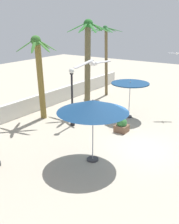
% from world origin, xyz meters
% --- Properties ---
extents(ground_plane, '(56.00, 56.00, 0.00)m').
position_xyz_m(ground_plane, '(0.00, 0.00, 0.00)').
color(ground_plane, '#B2A893').
extents(boundary_wall, '(25.20, 0.30, 1.10)m').
position_xyz_m(boundary_wall, '(0.00, 8.66, 0.55)').
color(boundary_wall, silver).
rests_on(boundary_wall, ground_plane).
extents(patio_umbrella_0, '(3.18, 3.18, 2.94)m').
position_xyz_m(patio_umbrella_0, '(-2.23, 1.33, 2.62)').
color(patio_umbrella_0, '#333338').
rests_on(patio_umbrella_0, ground_plane).
extents(patio_umbrella_1, '(2.44, 2.44, 2.43)m').
position_xyz_m(patio_umbrella_1, '(3.99, 2.60, 2.18)').
color(patio_umbrella_1, '#333338').
rests_on(patio_umbrella_1, ground_plane).
extents(palm_tree_0, '(2.36, 2.44, 5.30)m').
position_xyz_m(palm_tree_0, '(0.56, 7.19, 3.26)').
color(palm_tree_0, olive).
rests_on(palm_tree_0, ground_plane).
extents(palm_tree_1, '(2.82, 2.38, 5.73)m').
position_xyz_m(palm_tree_1, '(7.74, 6.71, 3.66)').
color(palm_tree_1, brown).
rests_on(palm_tree_1, ground_plane).
extents(palm_tree_2, '(3.04, 3.04, 6.21)m').
position_xyz_m(palm_tree_2, '(3.80, 5.76, 3.82)').
color(palm_tree_2, brown).
rests_on(palm_tree_2, ground_plane).
extents(lamp_post_1, '(0.33, 0.33, 3.53)m').
position_xyz_m(lamp_post_1, '(0.71, 4.77, 2.03)').
color(lamp_post_1, black).
rests_on(lamp_post_1, ground_plane).
extents(seagull_0, '(0.75, 1.02, 0.14)m').
position_xyz_m(seagull_0, '(6.36, 0.53, 4.09)').
color(seagull_0, white).
extents(seagull_1, '(1.16, 0.57, 0.19)m').
position_xyz_m(seagull_1, '(-5.26, -0.68, 5.03)').
color(seagull_1, white).
extents(planter, '(0.70, 0.70, 0.85)m').
position_xyz_m(planter, '(1.53, 1.83, 0.38)').
color(planter, brown).
rests_on(planter, ground_plane).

